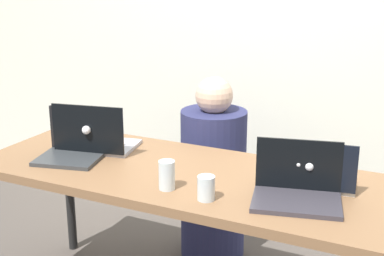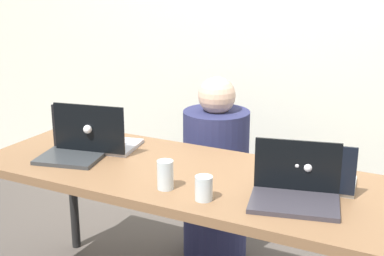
# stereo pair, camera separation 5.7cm
# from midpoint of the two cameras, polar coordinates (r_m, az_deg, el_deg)

# --- Properties ---
(back_wall) EXTENTS (4.92, 0.10, 2.43)m
(back_wall) POSITION_cam_midpoint_polar(r_m,az_deg,el_deg) (3.32, 8.20, 10.00)
(back_wall) COLOR white
(back_wall) RESTS_ON ground
(desk) EXTENTS (1.89, 0.71, 0.74)m
(desk) POSITION_cam_midpoint_polar(r_m,az_deg,el_deg) (2.36, -1.45, -6.12)
(desk) COLOR brown
(desk) RESTS_ON ground
(person_at_center) EXTENTS (0.45, 0.45, 1.04)m
(person_at_center) POSITION_cam_midpoint_polar(r_m,az_deg,el_deg) (3.01, 1.73, -5.41)
(person_at_center) COLOR navy
(person_at_center) RESTS_ON ground
(laptop_front_left) EXTENTS (0.33, 0.29, 0.23)m
(laptop_front_left) POSITION_cam_midpoint_polar(r_m,az_deg,el_deg) (2.56, -13.26, -2.04)
(laptop_front_left) COLOR #33373A
(laptop_front_left) RESTS_ON desk
(laptop_front_right) EXTENTS (0.37, 0.30, 0.22)m
(laptop_front_right) POSITION_cam_midpoint_polar(r_m,az_deg,el_deg) (2.07, 10.38, -6.40)
(laptop_front_right) COLOR #38353E
(laptop_front_right) RESTS_ON desk
(laptop_back_left) EXTENTS (0.40, 0.32, 0.24)m
(laptop_back_left) POSITION_cam_midpoint_polar(r_m,az_deg,el_deg) (2.63, -10.82, -1.26)
(laptop_back_left) COLOR #AFB0BC
(laptop_back_left) RESTS_ON desk
(laptop_back_right) EXTENTS (0.39, 0.27, 0.21)m
(laptop_back_right) POSITION_cam_midpoint_polar(r_m,az_deg,el_deg) (2.22, 11.78, -4.96)
(laptop_back_right) COLOR silver
(laptop_back_right) RESTS_ON desk
(water_glass_right) EXTENTS (0.07, 0.07, 0.10)m
(water_glass_right) POSITION_cam_midpoint_polar(r_m,az_deg,el_deg) (2.05, 0.72, -6.59)
(water_glass_right) COLOR silver
(water_glass_right) RESTS_ON desk
(water_glass_center) EXTENTS (0.07, 0.07, 0.12)m
(water_glass_center) POSITION_cam_midpoint_polar(r_m,az_deg,el_deg) (2.14, -3.46, -5.24)
(water_glass_center) COLOR silver
(water_glass_center) RESTS_ON desk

